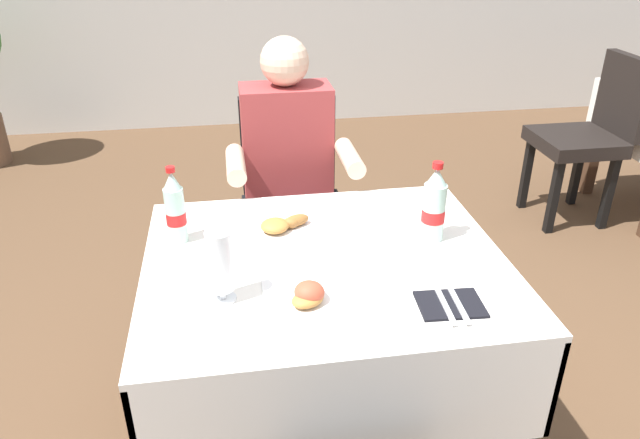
{
  "coord_description": "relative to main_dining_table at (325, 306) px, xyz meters",
  "views": [
    {
      "loc": [
        -0.39,
        -1.34,
        1.68
      ],
      "look_at": [
        -0.13,
        0.26,
        0.84
      ],
      "focal_mm": 33.46,
      "sensor_mm": 36.0,
      "label": 1
    }
  ],
  "objects": [
    {
      "name": "main_dining_table",
      "position": [
        0.0,
        0.0,
        0.0
      ],
      "size": [
        1.07,
        0.91,
        0.76
      ],
      "color": "white",
      "rests_on": "ground"
    },
    {
      "name": "chair_far_diner_seat",
      "position": [
        -0.0,
        0.85,
        -0.03
      ],
      "size": [
        0.44,
        0.5,
        0.97
      ],
      "color": "black",
      "rests_on": "ground"
    },
    {
      "name": "seated_diner_far",
      "position": [
        -0.03,
        0.74,
        0.13
      ],
      "size": [
        0.5,
        0.46,
        1.26
      ],
      "color": "#282D42",
      "rests_on": "ground"
    },
    {
      "name": "plate_near_camera",
      "position": [
        -0.08,
        -0.23,
        0.2
      ],
      "size": [
        0.24,
        0.24,
        0.07
      ],
      "color": "white",
      "rests_on": "main_dining_table"
    },
    {
      "name": "plate_far_diner",
      "position": [
        -0.09,
        0.19,
        0.19
      ],
      "size": [
        0.23,
        0.23,
        0.05
      ],
      "color": "white",
      "rests_on": "main_dining_table"
    },
    {
      "name": "beer_glass_left",
      "position": [
        -0.3,
        -0.16,
        0.28
      ],
      "size": [
        0.07,
        0.07,
        0.2
      ],
      "color": "white",
      "rests_on": "main_dining_table"
    },
    {
      "name": "cola_bottle_primary",
      "position": [
        0.35,
        0.07,
        0.29
      ],
      "size": [
        0.07,
        0.07,
        0.26
      ],
      "color": "silver",
      "rests_on": "main_dining_table"
    },
    {
      "name": "cola_bottle_secondary",
      "position": [
        -0.44,
        0.18,
        0.28
      ],
      "size": [
        0.06,
        0.06,
        0.25
      ],
      "color": "silver",
      "rests_on": "main_dining_table"
    },
    {
      "name": "napkin_cutlery_set",
      "position": [
        0.28,
        -0.29,
        0.18
      ],
      "size": [
        0.18,
        0.19,
        0.01
      ],
      "color": "black",
      "rests_on": "main_dining_table"
    },
    {
      "name": "background_chair_left",
      "position": [
        1.81,
        1.49,
        -0.03
      ],
      "size": [
        0.5,
        0.44,
        0.97
      ],
      "color": "black",
      "rests_on": "ground"
    }
  ]
}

